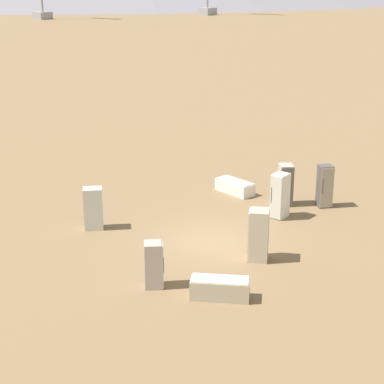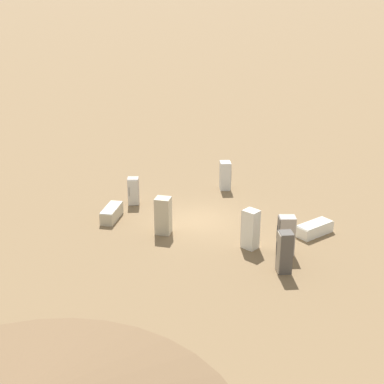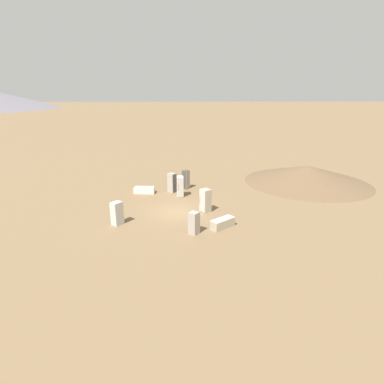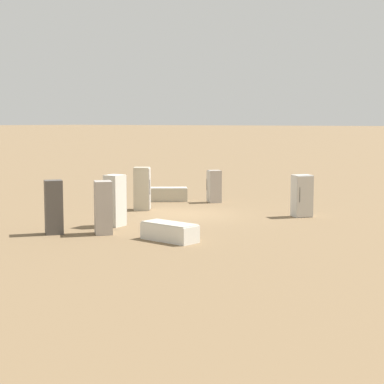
% 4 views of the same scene
% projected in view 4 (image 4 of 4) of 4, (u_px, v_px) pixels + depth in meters
% --- Properties ---
extents(ground_plane, '(1000.00, 1000.00, 0.00)m').
position_uv_depth(ground_plane, '(183.00, 215.00, 26.70)').
color(ground_plane, brown).
extents(discarded_fridge_0, '(1.90, 1.63, 0.67)m').
position_uv_depth(discarded_fridge_0, '(168.00, 194.00, 31.15)').
color(discarded_fridge_0, '#B2A88E').
rests_on(discarded_fridge_0, ground_plane).
extents(discarded_fridge_1, '(0.94, 0.93, 1.83)m').
position_uv_depth(discarded_fridge_1, '(103.00, 207.00, 22.04)').
color(discarded_fridge_1, '#A89E93').
rests_on(discarded_fridge_1, ground_plane).
extents(discarded_fridge_2, '(2.01, 1.00, 0.59)m').
position_uv_depth(discarded_fridge_2, '(170.00, 232.00, 20.81)').
color(discarded_fridge_2, silver).
rests_on(discarded_fridge_2, ground_plane).
extents(discarded_fridge_3, '(0.95, 0.96, 1.71)m').
position_uv_depth(discarded_fridge_3, '(302.00, 196.00, 26.02)').
color(discarded_fridge_3, silver).
rests_on(discarded_fridge_3, ground_plane).
extents(discarded_fridge_4, '(0.98, 0.98, 1.87)m').
position_uv_depth(discarded_fridge_4, '(142.00, 189.00, 28.01)').
color(discarded_fridge_4, '#B2A88E').
rests_on(discarded_fridge_4, ground_plane).
extents(discarded_fridge_5, '(0.82, 0.82, 1.86)m').
position_uv_depth(discarded_fridge_5, '(54.00, 207.00, 22.01)').
color(discarded_fridge_5, '#4C4742').
rests_on(discarded_fridge_5, ground_plane).
extents(discarded_fridge_6, '(0.84, 0.84, 1.54)m').
position_uv_depth(discarded_fridge_6, '(214.00, 186.00, 30.62)').
color(discarded_fridge_6, '#A89E93').
rests_on(discarded_fridge_6, ground_plane).
extents(discarded_fridge_7, '(0.62, 0.75, 1.91)m').
position_uv_depth(discarded_fridge_7, '(115.00, 201.00, 23.67)').
color(discarded_fridge_7, silver).
rests_on(discarded_fridge_7, ground_plane).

